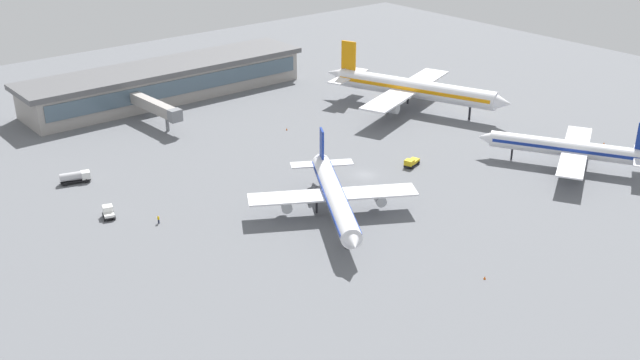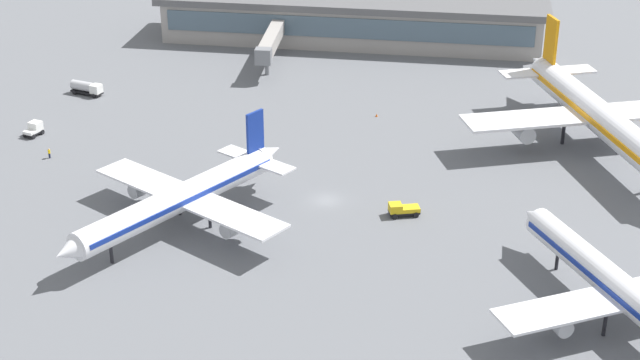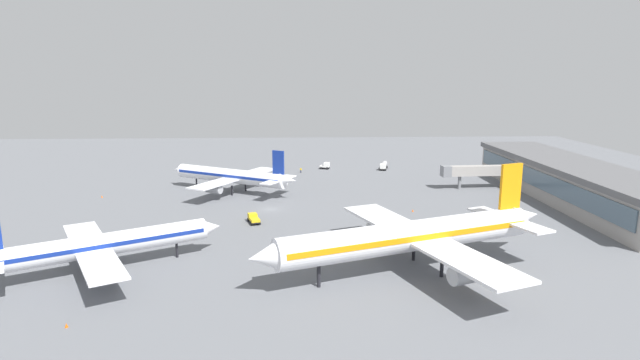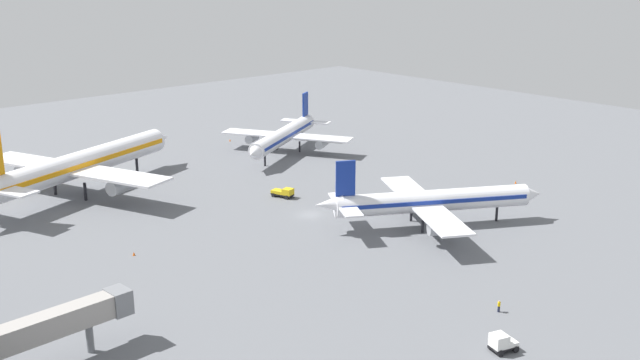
# 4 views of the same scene
# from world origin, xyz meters

# --- Properties ---
(ground) EXTENTS (288.00, 288.00, 0.00)m
(ground) POSITION_xyz_m (0.00, 0.00, 0.00)
(ground) COLOR slate
(terminal_building) EXTENTS (84.30, 18.56, 9.73)m
(terminal_building) POSITION_xyz_m (6.47, -77.94, 4.96)
(terminal_building) COLOR #9E9993
(terminal_building) RESTS_ON ground
(airplane_at_gate) EXTENTS (31.09, 37.18, 12.44)m
(airplane_at_gate) POSITION_xyz_m (-38.64, 25.70, 4.52)
(airplane_at_gate) COLOR white
(airplane_at_gate) RESTS_ON ground
(airplane_taxiing) EXTENTS (31.55, 37.68, 12.71)m
(airplane_taxiing) POSITION_xyz_m (18.66, 11.49, 4.62)
(airplane_taxiing) COLOR white
(airplane_taxiing) RESTS_ON ground
(airplane_distant) EXTENTS (43.47, 52.76, 16.69)m
(airplane_distant) POSITION_xyz_m (-40.70, -25.49, 6.07)
(airplane_distant) COLOR white
(airplane_distant) RESTS_ON ground
(pushback_tractor) EXTENTS (4.77, 3.26, 1.90)m
(pushback_tractor) POSITION_xyz_m (-11.49, 3.02, 0.97)
(pushback_tractor) COLOR black
(pushback_tractor) RESTS_ON ground
(fuel_truck) EXTENTS (6.58, 3.55, 2.50)m
(fuel_truck) POSITION_xyz_m (51.53, -36.36, 1.39)
(fuel_truck) COLOR black
(fuel_truck) RESTS_ON ground
(baggage_tug) EXTENTS (3.00, 3.62, 2.30)m
(baggage_tug) POSITION_xyz_m (53.07, -16.33, 1.16)
(baggage_tug) COLOR black
(baggage_tug) RESTS_ON ground
(ground_crew_worker) EXTENTS (0.46, 0.57, 1.67)m
(ground_crew_worker) POSITION_xyz_m (46.71, -7.75, 0.85)
(ground_crew_worker) COLOR #1E2338
(ground_crew_worker) RESTS_ON ground
(jet_bridge) EXTENTS (4.06, 23.15, 6.74)m
(jet_bridge) POSITION_xyz_m (20.47, -58.47, 5.14)
(jet_bridge) COLOR #9E9993
(jet_bridge) RESTS_ON ground
(safety_cone_near_gate) EXTENTS (0.44, 0.44, 0.60)m
(safety_cone_near_gate) POSITION_xyz_m (13.90, 45.26, 0.30)
(safety_cone_near_gate) COLOR #EA590C
(safety_cone_near_gate) RESTS_ON ground
(safety_cone_mid_apron) EXTENTS (0.44, 0.44, 0.60)m
(safety_cone_mid_apron) POSITION_xyz_m (-3.80, -34.03, 0.30)
(safety_cone_mid_apron) COLOR #EA590C
(safety_cone_mid_apron) RESTS_ON ground
(safety_cone_far_side) EXTENTS (0.44, 0.44, 0.60)m
(safety_cone_far_side) POSITION_xyz_m (-57.91, 23.14, 0.30)
(safety_cone_far_side) COLOR #EA590C
(safety_cone_far_side) RESTS_ON ground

